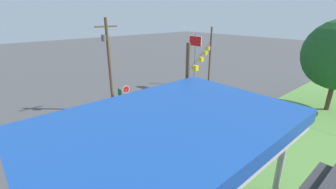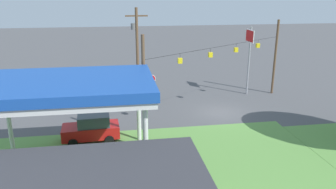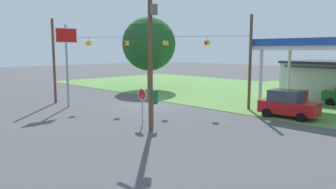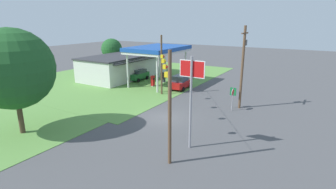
{
  "view_description": "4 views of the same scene",
  "coord_description": "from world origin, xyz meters",
  "px_view_note": "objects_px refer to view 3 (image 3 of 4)",
  "views": [
    {
      "loc": [
        16.87,
        14.07,
        9.39
      ],
      "look_at": [
        5.03,
        0.53,
        2.94
      ],
      "focal_mm": 24.0,
      "sensor_mm": 36.0,
      "label": 1
    },
    {
      "loc": [
        9.14,
        26.93,
        10.56
      ],
      "look_at": [
        4.91,
        0.21,
        2.05
      ],
      "focal_mm": 35.0,
      "sensor_mm": 36.0,
      "label": 2
    },
    {
      "loc": [
        22.06,
        -18.79,
        4.98
      ],
      "look_at": [
        2.22,
        0.55,
        1.21
      ],
      "focal_mm": 35.0,
      "sensor_mm": 36.0,
      "label": 3
    },
    {
      "loc": [
        -21.44,
        -13.32,
        9.58
      ],
      "look_at": [
        2.69,
        1.19,
        1.65
      ],
      "focal_mm": 28.0,
      "sensor_mm": 36.0,
      "label": 4
    }
  ],
  "objects_px": {
    "gas_station_canopy": "(326,45)",
    "tree_west_verge": "(149,44)",
    "stop_sign_roadside": "(142,99)",
    "fuel_pump_near": "(304,100)",
    "stop_sign_overhead": "(67,49)",
    "route_sign": "(153,101)",
    "utility_pole_main": "(151,48)",
    "car_at_pumps_front": "(288,104)"
  },
  "relations": [
    {
      "from": "stop_sign_roadside",
      "to": "route_sign",
      "type": "bearing_deg",
      "value": -164.78
    },
    {
      "from": "utility_pole_main",
      "to": "stop_sign_overhead",
      "type": "bearing_deg",
      "value": 177.43
    },
    {
      "from": "stop_sign_roadside",
      "to": "utility_pole_main",
      "type": "bearing_deg",
      "value": 162.31
    },
    {
      "from": "stop_sign_roadside",
      "to": "utility_pole_main",
      "type": "height_order",
      "value": "utility_pole_main"
    },
    {
      "from": "gas_station_canopy",
      "to": "tree_west_verge",
      "type": "relative_size",
      "value": 1.07
    },
    {
      "from": "tree_west_verge",
      "to": "car_at_pumps_front",
      "type": "bearing_deg",
      "value": -12.46
    },
    {
      "from": "route_sign",
      "to": "utility_pole_main",
      "type": "height_order",
      "value": "utility_pole_main"
    },
    {
      "from": "car_at_pumps_front",
      "to": "fuel_pump_near",
      "type": "bearing_deg",
      "value": 95.74
    },
    {
      "from": "fuel_pump_near",
      "to": "stop_sign_roadside",
      "type": "relative_size",
      "value": 0.65
    },
    {
      "from": "stop_sign_overhead",
      "to": "route_sign",
      "type": "relative_size",
      "value": 2.98
    },
    {
      "from": "car_at_pumps_front",
      "to": "utility_pole_main",
      "type": "bearing_deg",
      "value": -115.91
    },
    {
      "from": "gas_station_canopy",
      "to": "car_at_pumps_front",
      "type": "height_order",
      "value": "gas_station_canopy"
    },
    {
      "from": "car_at_pumps_front",
      "to": "stop_sign_roadside",
      "type": "relative_size",
      "value": 1.67
    },
    {
      "from": "stop_sign_overhead",
      "to": "utility_pole_main",
      "type": "distance_m",
      "value": 11.64
    },
    {
      "from": "gas_station_canopy",
      "to": "fuel_pump_near",
      "type": "relative_size",
      "value": 6.02
    },
    {
      "from": "car_at_pumps_front",
      "to": "stop_sign_roadside",
      "type": "distance_m",
      "value": 10.89
    },
    {
      "from": "gas_station_canopy",
      "to": "stop_sign_overhead",
      "type": "distance_m",
      "value": 21.48
    },
    {
      "from": "tree_west_verge",
      "to": "stop_sign_overhead",
      "type": "bearing_deg",
      "value": -69.54
    },
    {
      "from": "route_sign",
      "to": "tree_west_verge",
      "type": "bearing_deg",
      "value": 139.75
    },
    {
      "from": "fuel_pump_near",
      "to": "stop_sign_overhead",
      "type": "bearing_deg",
      "value": -137.53
    },
    {
      "from": "stop_sign_roadside",
      "to": "route_sign",
      "type": "distance_m",
      "value": 0.89
    },
    {
      "from": "stop_sign_roadside",
      "to": "tree_west_verge",
      "type": "distance_m",
      "value": 21.19
    },
    {
      "from": "stop_sign_roadside",
      "to": "route_sign",
      "type": "xyz_separation_m",
      "value": [
        0.85,
        0.23,
        -0.1
      ]
    },
    {
      "from": "car_at_pumps_front",
      "to": "stop_sign_roadside",
      "type": "bearing_deg",
      "value": -123.7
    },
    {
      "from": "car_at_pumps_front",
      "to": "utility_pole_main",
      "type": "relative_size",
      "value": 0.46
    },
    {
      "from": "gas_station_canopy",
      "to": "tree_west_verge",
      "type": "xyz_separation_m",
      "value": [
        -21.72,
        0.2,
        0.39
      ]
    },
    {
      "from": "utility_pole_main",
      "to": "tree_west_verge",
      "type": "bearing_deg",
      "value": 139.34
    },
    {
      "from": "route_sign",
      "to": "stop_sign_overhead",
      "type": "bearing_deg",
      "value": -179.18
    },
    {
      "from": "route_sign",
      "to": "car_at_pumps_front",
      "type": "bearing_deg",
      "value": 63.16
    },
    {
      "from": "car_at_pumps_front",
      "to": "route_sign",
      "type": "height_order",
      "value": "route_sign"
    },
    {
      "from": "car_at_pumps_front",
      "to": "stop_sign_overhead",
      "type": "distance_m",
      "value": 18.7
    },
    {
      "from": "fuel_pump_near",
      "to": "gas_station_canopy",
      "type": "bearing_deg",
      "value": 0.06
    },
    {
      "from": "gas_station_canopy",
      "to": "route_sign",
      "type": "height_order",
      "value": "gas_station_canopy"
    },
    {
      "from": "utility_pole_main",
      "to": "tree_west_verge",
      "type": "relative_size",
      "value": 1.0
    },
    {
      "from": "tree_west_verge",
      "to": "utility_pole_main",
      "type": "bearing_deg",
      "value": -40.66
    },
    {
      "from": "fuel_pump_near",
      "to": "stop_sign_roadside",
      "type": "height_order",
      "value": "stop_sign_roadside"
    },
    {
      "from": "route_sign",
      "to": "utility_pole_main",
      "type": "bearing_deg",
      "value": -50.53
    },
    {
      "from": "stop_sign_overhead",
      "to": "utility_pole_main",
      "type": "relative_size",
      "value": 0.78
    },
    {
      "from": "fuel_pump_near",
      "to": "car_at_pumps_front",
      "type": "height_order",
      "value": "car_at_pumps_front"
    },
    {
      "from": "fuel_pump_near",
      "to": "stop_sign_overhead",
      "type": "relative_size",
      "value": 0.23
    },
    {
      "from": "gas_station_canopy",
      "to": "tree_west_verge",
      "type": "height_order",
      "value": "tree_west_verge"
    },
    {
      "from": "fuel_pump_near",
      "to": "route_sign",
      "type": "relative_size",
      "value": 0.68
    }
  ]
}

